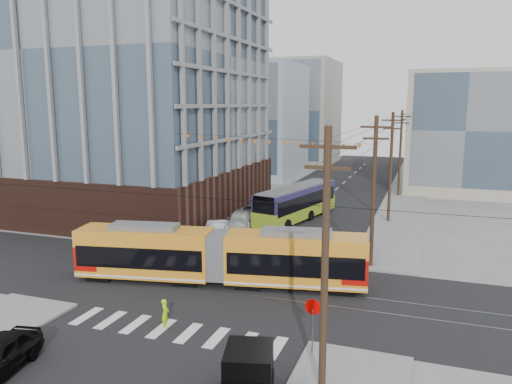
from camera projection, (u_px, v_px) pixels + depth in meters
ground at (200, 309)px, 29.06m from camera, size 160.00×160.00×0.00m
office_building at (108, 81)px, 55.10m from camera, size 30.00×25.00×28.60m
bg_bldg_nw_near at (244, 121)px, 81.32m from camera, size 18.00×16.00×18.00m
bg_bldg_ne_near at (462, 132)px, 66.98m from camera, size 14.00×14.00×16.00m
bg_bldg_nw_far at (293, 113)px, 98.73m from camera, size 16.00×18.00×20.00m
bg_bldg_ne_far at (468, 132)px, 85.08m from camera, size 16.00×16.00×14.00m
utility_pole_near at (325, 265)px, 19.74m from camera, size 0.30×0.30×11.00m
utility_pole_far at (406, 145)px, 77.31m from camera, size 0.30×0.30×11.00m
streetcar at (219, 256)px, 32.98m from camera, size 19.41×6.23×3.71m
city_bus at (297, 203)px, 51.03m from camera, size 5.72×12.99×3.60m
parked_car_silver at (219, 227)px, 44.88m from camera, size 2.77×5.14×1.61m
parked_car_white at (241, 219)px, 48.52m from camera, size 3.37×5.65×1.53m
parked_car_grey at (255, 210)px, 52.59m from camera, size 3.58×5.42×1.38m
pedestrian at (165, 313)px, 26.57m from camera, size 0.54×0.67×1.58m
stop_sign at (313, 329)px, 23.49m from camera, size 0.89×0.89×2.66m
jersey_barrier at (372, 252)px, 38.66m from camera, size 1.82×4.36×0.85m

